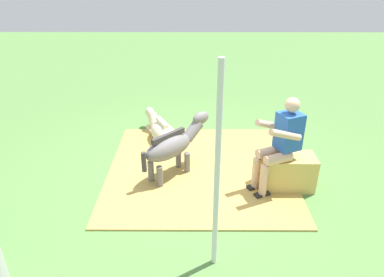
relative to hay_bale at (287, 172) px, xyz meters
name	(u,v)px	position (x,y,z in m)	size (l,w,h in m)	color
ground_plane	(198,175)	(1.27, -0.31, -0.25)	(24.00, 24.00, 0.00)	#568442
hay_patch	(200,169)	(1.24, -0.46, -0.24)	(2.85, 2.86, 0.02)	tan
hay_bale	(287,172)	(0.00, 0.00, 0.00)	(0.77, 0.40, 0.51)	tan
person_seated	(281,141)	(0.16, 0.05, 0.52)	(0.72, 0.57, 1.39)	#D8AD8C
pony_standing	(173,145)	(1.65, -0.31, 0.26)	(1.05, 1.07, 0.88)	slate
pony_lying	(162,132)	(1.92, -1.46, -0.06)	(0.83, 1.32, 0.42)	beige
soda_bottle	(306,165)	(-0.41, -0.41, -0.13)	(0.07, 0.07, 0.26)	#197233
tent_pole_left	(217,175)	(1.12, 1.45, 0.88)	(0.06, 0.06, 2.28)	silver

